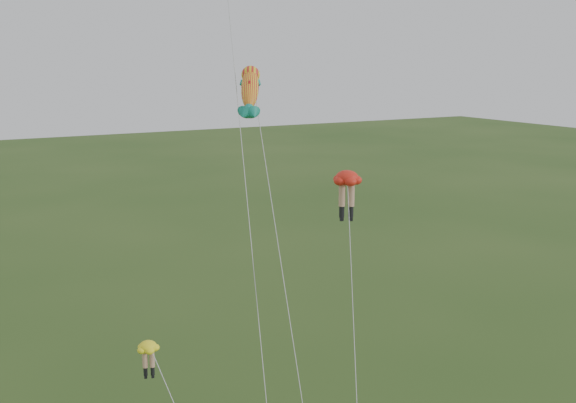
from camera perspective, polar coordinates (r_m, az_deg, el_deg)
name	(u,v)px	position (r m, az deg, el deg)	size (l,w,h in m)	color
legs_kite_red_mid	(347,185)	(32.35, 5.27, 1.45)	(6.12, 10.23, 13.29)	red
legs_kite_yellow	(153,361)	(25.91, -11.91, -13.67)	(2.85, 4.19, 8.13)	yellow
fish_kite	(250,90)	(29.50, -3.36, 9.86)	(2.13, 9.83, 18.69)	yellow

